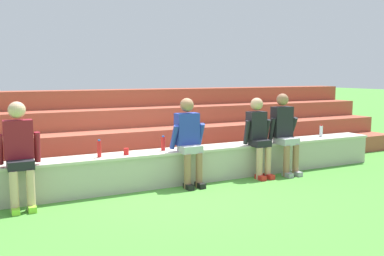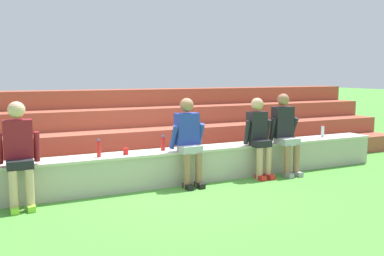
% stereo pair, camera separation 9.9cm
% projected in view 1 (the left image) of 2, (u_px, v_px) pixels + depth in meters
% --- Properties ---
extents(ground_plane, '(80.00, 80.00, 0.00)m').
position_uv_depth(ground_plane, '(172.00, 187.00, 6.77)').
color(ground_plane, '#4C9338').
extents(stone_seating_wall, '(8.71, 0.51, 0.56)m').
position_uv_depth(stone_seating_wall, '(166.00, 166.00, 6.94)').
color(stone_seating_wall, '#B7AF9E').
rests_on(stone_seating_wall, ground).
extents(brick_bleachers, '(12.19, 2.48, 1.47)m').
position_uv_depth(brick_bleachers, '(127.00, 135.00, 8.73)').
color(brick_bleachers, '#A64F3B').
rests_on(brick_bleachers, ground).
extents(person_far_left, '(0.55, 0.53, 1.44)m').
position_uv_depth(person_far_left, '(19.00, 150.00, 5.65)').
color(person_far_left, '#DBAD89').
rests_on(person_far_left, ground).
extents(person_left_of_center, '(0.55, 0.49, 1.42)m').
position_uv_depth(person_left_of_center, '(189.00, 138.00, 6.79)').
color(person_left_of_center, '#996B4C').
rests_on(person_left_of_center, ground).
extents(person_center, '(0.51, 0.50, 1.39)m').
position_uv_depth(person_center, '(259.00, 134.00, 7.38)').
color(person_center, tan).
rests_on(person_center, ground).
extents(person_right_of_center, '(0.56, 0.54, 1.45)m').
position_uv_depth(person_right_of_center, '(284.00, 131.00, 7.62)').
color(person_right_of_center, '#996B4C').
rests_on(person_right_of_center, ground).
extents(water_bottle_mid_left, '(0.07, 0.07, 0.24)m').
position_uv_depth(water_bottle_mid_left, '(163.00, 143.00, 6.91)').
color(water_bottle_mid_left, red).
rests_on(water_bottle_mid_left, stone_seating_wall).
extents(water_bottle_mid_right, '(0.06, 0.06, 0.27)m').
position_uv_depth(water_bottle_mid_right, '(99.00, 149.00, 6.35)').
color(water_bottle_mid_right, red).
rests_on(water_bottle_mid_right, stone_seating_wall).
extents(water_bottle_near_left, '(0.06, 0.06, 0.24)m').
position_uv_depth(water_bottle_near_left, '(321.00, 131.00, 8.45)').
color(water_bottle_near_left, silver).
rests_on(water_bottle_near_left, stone_seating_wall).
extents(plastic_cup_middle, '(0.08, 0.08, 0.10)m').
position_uv_depth(plastic_cup_middle, '(126.00, 152.00, 6.54)').
color(plastic_cup_middle, red).
rests_on(plastic_cup_middle, stone_seating_wall).
extents(plastic_cup_right_end, '(0.08, 0.08, 0.10)m').
position_uv_depth(plastic_cup_right_end, '(288.00, 137.00, 8.03)').
color(plastic_cup_right_end, blue).
rests_on(plastic_cup_right_end, stone_seating_wall).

